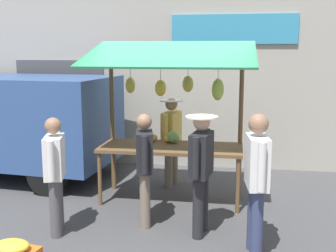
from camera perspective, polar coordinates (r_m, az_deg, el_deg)
ground_plane at (r=6.88m, az=0.40°, el=-9.87°), size 40.00×40.00×0.00m
street_backdrop at (r=8.67m, az=2.35°, el=5.78°), size 9.00×0.30×3.40m
market_stall at (r=6.56m, az=0.52°, el=3.02°), size 2.50×1.46×2.50m
vendor_with_sunhat at (r=7.36m, az=0.46°, el=-1.24°), size 0.40×0.66×1.55m
shopper_in_striped_shirt at (r=5.72m, az=-3.16°, el=-4.90°), size 0.32×0.65×1.53m
shopper_with_shopping_bag at (r=5.40m, az=4.46°, el=-5.20°), size 0.41×0.67×1.58m
shopper_with_ponytail at (r=5.62m, az=-14.91°, el=-5.53°), size 0.34×0.64×1.52m
shopper_in_grey_tee at (r=4.95m, az=11.78°, el=-6.38°), size 0.27×0.70×1.66m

